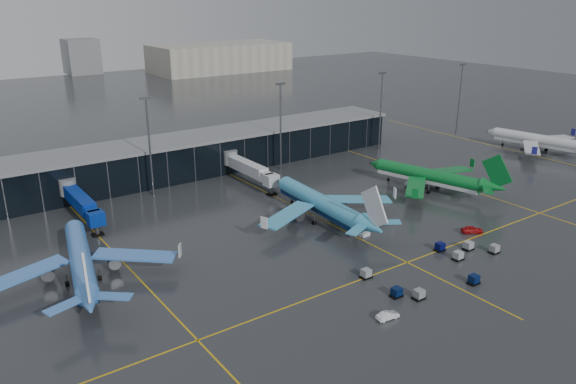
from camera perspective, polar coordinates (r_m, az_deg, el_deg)
ground at (r=115.65m, az=3.15°, el=-5.71°), size 600.00×600.00×0.00m
terminal_pier at (r=163.84m, az=-10.39°, el=3.66°), size 142.00×17.00×10.70m
jet_bridges at (r=135.86m, az=-20.28°, el=-0.95°), size 94.00×27.50×7.20m
flood_masts at (r=153.48m, az=-6.95°, el=6.01°), size 203.00×0.50×25.50m
distant_hangars at (r=372.40m, az=-17.42°, el=12.38°), size 260.00×71.00×22.00m
taxi_lines at (r=128.95m, az=3.72°, el=-2.98°), size 220.00×120.00×0.02m
airliner_arkefly at (r=107.92m, az=-20.48°, el=-5.27°), size 43.21×47.05×12.49m
airliner_klm_near at (r=127.77m, az=3.30°, el=-0.09°), size 39.78×44.52×12.90m
airliner_aer_lingus at (r=152.12m, az=14.06°, el=2.43°), size 43.88×47.35×12.23m
airliner_ba at (r=201.84m, az=24.19°, el=5.45°), size 41.98×45.86×12.29m
baggage_carts at (r=110.36m, az=15.29°, el=-7.29°), size 30.86×14.35×1.70m
mobile_airstair at (r=122.47m, az=7.48°, el=-3.98°), size 2.40×3.34×3.45m
service_van_red at (r=128.62m, az=18.19°, el=-3.65°), size 4.90×4.07×1.58m
service_van_white at (r=93.17m, az=10.10°, el=-12.24°), size 4.05×1.80×1.29m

